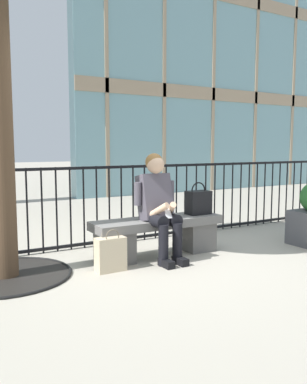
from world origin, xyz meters
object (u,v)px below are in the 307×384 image
(stone_bench, at_px, (158,233))
(shopping_bag, at_px, (110,254))
(seated_person_with_phone, at_px, (159,203))
(handbag_on_bench, at_px, (198,202))

(stone_bench, bearing_deg, shopping_bag, -160.27)
(stone_bench, height_order, seated_person_with_phone, seated_person_with_phone)
(handbag_on_bench, bearing_deg, seated_person_with_phone, -169.62)
(stone_bench, distance_m, seated_person_with_phone, 0.41)
(seated_person_with_phone, bearing_deg, shopping_bag, -168.63)
(seated_person_with_phone, xyz_separation_m, shopping_bag, (-0.66, -0.13, -0.47))
(seated_person_with_phone, height_order, shopping_bag, seated_person_with_phone)
(seated_person_with_phone, bearing_deg, stone_bench, 62.26)
(seated_person_with_phone, relative_size, shopping_bag, 2.70)
(stone_bench, height_order, handbag_on_bench, handbag_on_bench)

